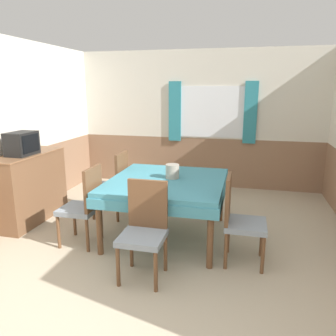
{
  "coord_description": "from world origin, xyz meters",
  "views": [
    {
      "loc": [
        0.93,
        -1.85,
        1.89
      ],
      "look_at": [
        -0.01,
        2.03,
        0.92
      ],
      "focal_mm": 35.0,
      "sensor_mm": 36.0,
      "label": 1
    }
  ],
  "objects_px": {
    "chair_left_near": "(85,204)",
    "chair_head_near": "(144,227)",
    "sideboard": "(30,187)",
    "tv": "(22,144)",
    "dining_table": "(167,187)",
    "chair_left_far": "(114,183)",
    "vase": "(172,171)",
    "chair_right_near": "(239,217)"
  },
  "relations": [
    {
      "from": "tv",
      "to": "vase",
      "type": "height_order",
      "value": "tv"
    },
    {
      "from": "dining_table",
      "to": "chair_right_near",
      "type": "xyz_separation_m",
      "value": [
        0.92,
        -0.46,
        -0.14
      ]
    },
    {
      "from": "vase",
      "to": "tv",
      "type": "bearing_deg",
      "value": -176.49
    },
    {
      "from": "chair_left_near",
      "to": "chair_right_near",
      "type": "distance_m",
      "value": 1.84
    },
    {
      "from": "chair_left_near",
      "to": "sideboard",
      "type": "height_order",
      "value": "sideboard"
    },
    {
      "from": "chair_head_near",
      "to": "tv",
      "type": "xyz_separation_m",
      "value": [
        -2.04,
        0.91,
        0.63
      ]
    },
    {
      "from": "chair_left_far",
      "to": "tv",
      "type": "relative_size",
      "value": 2.35
    },
    {
      "from": "chair_left_near",
      "to": "chair_right_near",
      "type": "xyz_separation_m",
      "value": [
        1.84,
        0.0,
        0.0
      ]
    },
    {
      "from": "chair_left_near",
      "to": "vase",
      "type": "bearing_deg",
      "value": -60.79
    },
    {
      "from": "sideboard",
      "to": "chair_left_near",
      "type": "bearing_deg",
      "value": -24.43
    },
    {
      "from": "dining_table",
      "to": "sideboard",
      "type": "relative_size",
      "value": 1.24
    },
    {
      "from": "chair_right_near",
      "to": "vase",
      "type": "distance_m",
      "value": 1.08
    },
    {
      "from": "chair_right_near",
      "to": "sideboard",
      "type": "height_order",
      "value": "sideboard"
    },
    {
      "from": "chair_right_near",
      "to": "tv",
      "type": "height_order",
      "value": "tv"
    },
    {
      "from": "chair_right_near",
      "to": "chair_left_far",
      "type": "bearing_deg",
      "value": -116.7
    },
    {
      "from": "chair_right_near",
      "to": "chair_left_near",
      "type": "bearing_deg",
      "value": -90.0
    },
    {
      "from": "chair_right_near",
      "to": "tv",
      "type": "xyz_separation_m",
      "value": [
        -2.96,
        0.42,
        0.63
      ]
    },
    {
      "from": "chair_head_near",
      "to": "chair_left_far",
      "type": "bearing_deg",
      "value": -56.99
    },
    {
      "from": "chair_left_near",
      "to": "chair_right_near",
      "type": "relative_size",
      "value": 1.0
    },
    {
      "from": "chair_left_near",
      "to": "tv",
      "type": "height_order",
      "value": "tv"
    },
    {
      "from": "chair_left_far",
      "to": "chair_head_near",
      "type": "xyz_separation_m",
      "value": [
        0.92,
        -1.42,
        0.0
      ]
    },
    {
      "from": "chair_left_far",
      "to": "chair_head_near",
      "type": "bearing_deg",
      "value": -146.99
    },
    {
      "from": "dining_table",
      "to": "vase",
      "type": "relative_size",
      "value": 8.51
    },
    {
      "from": "dining_table",
      "to": "chair_left_far",
      "type": "height_order",
      "value": "chair_left_far"
    },
    {
      "from": "chair_left_far",
      "to": "chair_right_near",
      "type": "bearing_deg",
      "value": -116.7
    },
    {
      "from": "tv",
      "to": "sideboard",
      "type": "bearing_deg",
      "value": 104.88
    },
    {
      "from": "vase",
      "to": "dining_table",
      "type": "bearing_deg",
      "value": -122.56
    },
    {
      "from": "chair_right_near",
      "to": "vase",
      "type": "height_order",
      "value": "chair_right_near"
    },
    {
      "from": "chair_left_near",
      "to": "chair_head_near",
      "type": "bearing_deg",
      "value": -118.07
    },
    {
      "from": "chair_head_near",
      "to": "tv",
      "type": "distance_m",
      "value": 2.32
    },
    {
      "from": "chair_head_near",
      "to": "vase",
      "type": "bearing_deg",
      "value": -92.85
    },
    {
      "from": "sideboard",
      "to": "tv",
      "type": "bearing_deg",
      "value": -75.12
    },
    {
      "from": "tv",
      "to": "chair_left_far",
      "type": "bearing_deg",
      "value": 24.58
    },
    {
      "from": "dining_table",
      "to": "chair_head_near",
      "type": "distance_m",
      "value": 0.96
    },
    {
      "from": "chair_head_near",
      "to": "vase",
      "type": "xyz_separation_m",
      "value": [
        0.05,
        1.04,
        0.33
      ]
    },
    {
      "from": "vase",
      "to": "chair_left_near",
      "type": "bearing_deg",
      "value": -150.79
    },
    {
      "from": "sideboard",
      "to": "vase",
      "type": "distance_m",
      "value": 2.15
    },
    {
      "from": "chair_left_far",
      "to": "sideboard",
      "type": "distance_m",
      "value": 1.22
    },
    {
      "from": "chair_left_far",
      "to": "chair_right_near",
      "type": "relative_size",
      "value": 1.0
    },
    {
      "from": "chair_left_far",
      "to": "sideboard",
      "type": "xyz_separation_m",
      "value": [
        -1.14,
        -0.41,
        -0.02
      ]
    },
    {
      "from": "sideboard",
      "to": "chair_left_far",
      "type": "bearing_deg",
      "value": 19.55
    },
    {
      "from": "chair_right_near",
      "to": "dining_table",
      "type": "bearing_deg",
      "value": -116.7
    }
  ]
}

